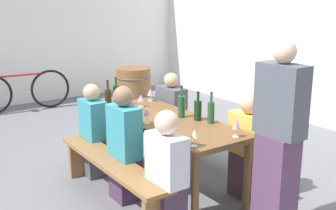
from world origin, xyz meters
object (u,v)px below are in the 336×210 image
bench_near (112,170)px  seated_guest_far_0 (171,118)px  wine_bottle_0 (198,110)px  wine_bottle_4 (211,112)px  seated_guest_near_0 (93,133)px  standing_host (278,146)px  seated_guest_near_2 (167,175)px  wine_barrel (134,86)px  parked_bicycle_0 (21,91)px  seated_guest_near_1 (125,147)px  wine_bottle_3 (108,97)px  seated_guest_far_1 (247,150)px  wine_bottle_1 (116,95)px  wine_glass_0 (150,92)px  wine_glass_4 (141,98)px  wine_bottle_2 (182,106)px  wine_glass_1 (236,124)px  wine_glass_3 (195,134)px  wine_glass_2 (147,112)px  bench_far (216,143)px  tasting_table (168,127)px

bench_near → seated_guest_far_0: (-0.68, 1.19, 0.15)m
wine_bottle_0 → wine_bottle_4: 0.16m
seated_guest_near_0 → standing_host: (2.02, 0.70, 0.30)m
seated_guest_near_2 → wine_bottle_4: bearing=24.6°
standing_host → wine_barrel: size_ratio=2.44×
wine_bottle_0 → parked_bicycle_0: (-4.18, -0.62, -0.49)m
seated_guest_near_1 → wine_bottle_4: bearing=-24.4°
wine_bottle_3 → seated_guest_far_1: size_ratio=0.30×
wine_bottle_0 → seated_guest_near_0: 1.24m
wine_bottle_1 → wine_glass_0: 0.45m
wine_glass_4 → seated_guest_near_0: 0.66m
wine_bottle_2 → wine_glass_1: size_ratio=1.93×
wine_glass_3 → seated_guest_near_1: size_ratio=0.13×
wine_glass_1 → seated_guest_near_1: seated_guest_near_1 is taller
wine_glass_2 → wine_glass_3: wine_glass_2 is taller
wine_bottle_1 → wine_bottle_3: 0.11m
wine_glass_3 → seated_guest_near_1: bearing=-164.0°
wine_glass_0 → wine_barrel: size_ratio=0.23×
seated_guest_near_1 → wine_glass_1: bearing=-49.8°
wine_bottle_4 → standing_host: standing_host is taller
wine_bottle_4 → seated_guest_near_2: size_ratio=0.29×
bench_far → wine_bottle_1: size_ratio=5.33×
seated_guest_near_2 → standing_host: 0.95m
seated_guest_far_1 → standing_host: standing_host is taller
seated_guest_far_1 → standing_host: (0.66, -0.35, 0.31)m
wine_bottle_3 → wine_glass_3: wine_bottle_3 is taller
wine_glass_4 → seated_guest_near_1: bearing=-43.1°
wine_bottle_0 → parked_bicycle_0: wine_bottle_0 is taller
wine_bottle_1 → wine_glass_4: (0.22, 0.20, -0.03)m
tasting_table → wine_barrel: bearing=155.2°
bench_near → wine_bottle_0: bearing=77.0°
wine_bottle_1 → wine_glass_3: size_ratio=2.16×
wine_bottle_4 → seated_guest_far_1: wine_bottle_4 is taller
wine_bottle_2 → seated_guest_far_1: bearing=30.9°
wine_glass_3 → seated_guest_near_0: (-1.52, -0.23, -0.36)m
wine_glass_0 → seated_guest_near_2: (1.49, -0.79, -0.34)m
bench_near → wine_barrel: (-3.35, 2.22, -0.01)m
wine_glass_4 → wine_bottle_0: bearing=14.2°
wine_glass_4 → seated_guest_near_1: 0.86m
seated_guest_near_0 → wine_barrel: size_ratio=1.56×
wine_glass_0 → seated_guest_near_0: 0.87m
bench_near → wine_glass_0: wine_glass_0 is taller
wine_glass_4 → seated_guest_near_0: size_ratio=0.13×
wine_glass_2 → parked_bicycle_0: bearing=-178.2°
wine_bottle_2 → seated_guest_far_0: wine_bottle_2 is taller
bench_near → parked_bicycle_0: parked_bicycle_0 is taller
wine_bottle_0 → wine_glass_3: (0.60, -0.52, -0.00)m
wine_glass_0 → seated_guest_far_0: size_ratio=0.14×
wine_bottle_0 → seated_guest_far_1: (0.43, 0.29, -0.37)m
standing_host → tasting_table: bearing=7.6°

